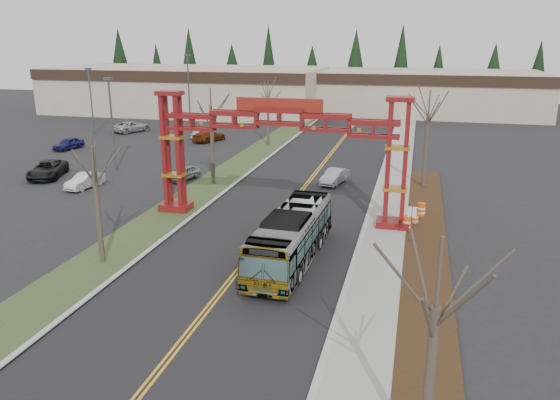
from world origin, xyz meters
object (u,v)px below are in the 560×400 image
(light_pole_near, at_px, (112,118))
(parked_car_mid_a, at_px, (209,136))
(retail_building_west, at_px, (189,89))
(barrel_north, at_px, (421,210))
(transit_bus, at_px, (292,237))
(parked_car_far_a, at_px, (202,134))
(bare_tree_median_mid, at_px, (211,114))
(light_pole_mid, at_px, (91,96))
(parked_car_mid_b, at_px, (68,144))
(barrel_south, at_px, (407,224))
(parked_car_near_c, at_px, (47,169))
(silver_sedan, at_px, (334,176))
(barrel_mid, at_px, (415,219))
(street_sign, at_px, (412,217))
(bare_tree_median_near, at_px, (94,171))
(parked_car_near_a, at_px, (184,173))
(bare_tree_right_near, at_px, (436,309))
(parked_car_near_b, at_px, (85,181))
(retail_building_east, at_px, (425,92))
(light_pole_far, at_px, (188,83))
(bare_tree_median_far, at_px, (268,99))
(gateway_arch, at_px, (279,137))
(parked_car_far_b, at_px, (132,127))
(bare_tree_right_far, at_px, (428,117))

(light_pole_near, bearing_deg, parked_car_mid_a, 79.23)
(retail_building_west, height_order, light_pole_near, light_pole_near)
(parked_car_mid_a, bearing_deg, barrel_north, 157.60)
(transit_bus, relative_size, parked_car_far_a, 2.93)
(retail_building_west, relative_size, parked_car_far_a, 12.24)
(retail_building_west, bearing_deg, bare_tree_median_mid, -64.49)
(parked_car_far_a, distance_m, light_pole_mid, 16.05)
(parked_car_mid_b, height_order, barrel_north, parked_car_mid_b)
(barrel_south, bearing_deg, parked_car_near_c, 168.14)
(silver_sedan, relative_size, barrel_mid, 4.54)
(street_sign, height_order, barrel_north, street_sign)
(parked_car_mid_b, distance_m, bare_tree_median_near, 36.46)
(parked_car_near_a, bearing_deg, silver_sedan, 20.89)
(transit_bus, height_order, barrel_mid, transit_bus)
(barrel_north, bearing_deg, bare_tree_right_near, -89.66)
(parked_car_mid_b, bearing_deg, parked_car_near_b, -42.44)
(parked_car_mid_b, xyz_separation_m, bare_tree_median_mid, (22.00, -10.73, 5.53))
(parked_car_mid_b, distance_m, light_pole_near, 14.15)
(parked_car_near_c, relative_size, parked_car_mid_b, 1.39)
(bare_tree_median_near, xyz_separation_m, light_pole_mid, (-24.89, 38.57, -0.42))
(retail_building_east, xyz_separation_m, bare_tree_median_near, (-18.00, -72.05, 1.94))
(light_pole_mid, relative_size, light_pole_far, 0.86)
(silver_sedan, distance_m, barrel_south, 13.01)
(parked_car_mid_a, height_order, barrel_mid, parked_car_mid_a)
(transit_bus, bearing_deg, retail_building_east, 85.95)
(bare_tree_median_far, height_order, barrel_mid, bare_tree_median_far)
(parked_car_far_a, bearing_deg, light_pole_far, -53.47)
(gateway_arch, xyz_separation_m, street_sign, (9.21, -2.55, -4.25))
(transit_bus, bearing_deg, parked_car_far_a, 121.15)
(parked_car_far_a, height_order, street_sign, street_sign)
(parked_car_mid_b, relative_size, parked_car_far_b, 0.74)
(barrel_south, height_order, barrel_mid, barrel_south)
(parked_car_near_b, relative_size, light_pole_mid, 0.45)
(gateway_arch, bearing_deg, bare_tree_right_far, 48.78)
(retail_building_east, height_order, parked_car_near_c, retail_building_east)
(parked_car_near_b, distance_m, light_pole_far, 38.53)
(parked_car_mid_b, distance_m, barrel_south, 43.32)
(transit_bus, distance_m, barrel_north, 12.54)
(parked_car_mid_a, bearing_deg, light_pole_far, -37.91)
(light_pole_mid, height_order, barrel_mid, light_pole_mid)
(barrel_mid, bearing_deg, parked_car_near_c, 170.83)
(parked_car_near_a, xyz_separation_m, barrel_mid, (20.67, -7.74, -0.19))
(parked_car_near_b, bearing_deg, bare_tree_right_near, -35.70)
(retail_building_west, bearing_deg, parked_car_near_c, -82.62)
(light_pole_near, bearing_deg, parked_car_far_a, 84.52)
(bare_tree_right_far, distance_m, barrel_south, 13.10)
(retail_building_east, distance_m, parked_car_near_b, 64.54)
(retail_building_east, relative_size, parked_car_far_a, 10.11)
(bare_tree_median_mid, bearing_deg, retail_building_west, 115.51)
(gateway_arch, height_order, parked_car_near_a, gateway_arch)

